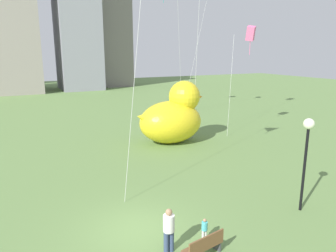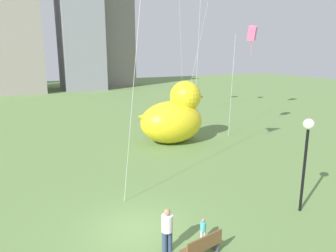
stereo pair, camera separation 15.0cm
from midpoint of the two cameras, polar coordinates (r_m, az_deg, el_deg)
name	(u,v)px [view 2 (the right image)]	position (r m, az deg, el deg)	size (l,w,h in m)	color
ground_plane	(136,230)	(13.25, -5.45, -18.02)	(140.00, 140.00, 0.00)	#648648
park_bench	(202,246)	(11.50, 6.57, -20.64)	(1.60, 0.73, 0.90)	brown
person_adult	(167,228)	(11.52, 0.24, -17.92)	(0.40, 0.40, 1.64)	#38476B
person_child	(203,229)	(12.36, 6.68, -17.86)	(0.22, 0.22, 0.90)	silver
giant_inflatable_duck	(174,117)	(24.26, 1.24, 1.67)	(5.68, 3.65, 4.71)	yellow
lamppost	(307,141)	(14.60, 23.95, -2.44)	(0.46, 0.46, 4.16)	black
kite_pink	(252,34)	(27.35, 14.98, 15.70)	(2.48, 2.55, 8.94)	silver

